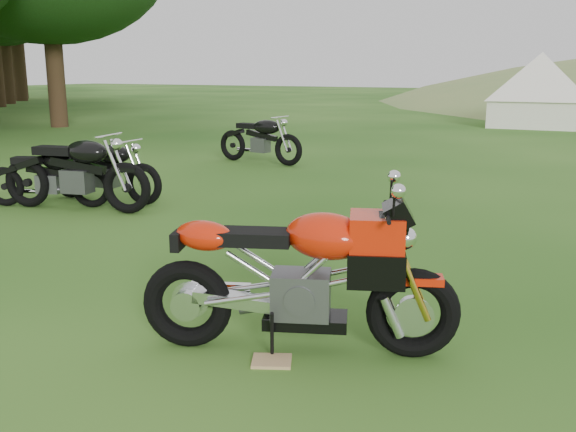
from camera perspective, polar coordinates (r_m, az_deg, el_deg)
The scene contains 9 objects.
ground at distance 5.31m, azimuth -2.76°, elevation -7.63°, with size 120.00×120.00×0.00m, color #16440E.
treeline at distance 29.71m, azimuth -21.91°, elevation 8.43°, with size 28.00×32.00×14.00m, color black, non-canonical shape.
sport_motorcycle at distance 4.22m, azimuth 0.92°, elevation -4.37°, with size 2.02×0.50×1.21m, color red, non-canonical shape.
plywood_board at distance 4.27m, azimuth -1.46°, elevation -12.76°, with size 0.25×0.20×0.02m, color tan.
vintage_moto_a at distance 9.38m, azimuth -20.66°, elevation 3.45°, with size 1.71×0.40×0.90m, color black, non-canonical shape.
vintage_moto_b at distance 9.52m, azimuth -15.99°, elevation 4.10°, with size 1.83×0.42×0.96m, color black, non-canonical shape.
vintage_moto_c at distance 9.00m, azimuth -18.42°, elevation 3.94°, with size 2.12×0.49×1.11m, color black, non-canonical shape.
vintage_moto_d at distance 12.96m, azimuth -2.54°, elevation 6.96°, with size 1.95×0.45×1.03m, color black, non-canonical shape.
tent_left at distance 22.93m, azimuth 21.47°, elevation 10.52°, with size 2.87×2.87×2.49m, color white, non-canonical shape.
Camera 1 is at (2.53, -4.27, 1.86)m, focal length 40.00 mm.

